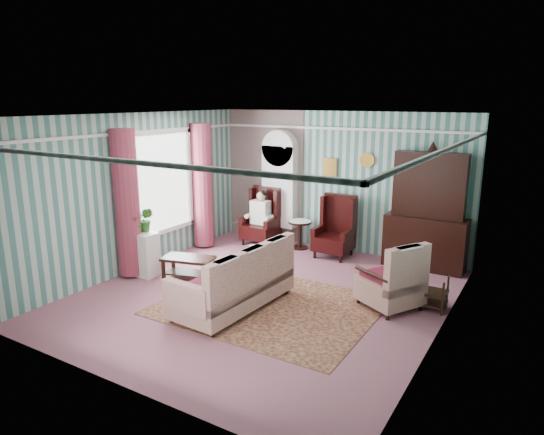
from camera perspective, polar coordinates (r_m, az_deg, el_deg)
The scene contains 17 objects.
floor at distance 8.05m, azimuth -0.99°, elevation -9.18°, with size 6.00×6.00×0.00m, color #89505C.
room_shell at distance 7.98m, azimuth -4.17°, elevation 5.58°, with size 5.53×6.02×2.91m.
bookcase at distance 10.73m, azimuth 0.87°, elevation 2.96°, with size 0.80×0.28×2.24m, color white.
dresser_hutch at distance 9.44m, azimuth 17.83°, elevation 1.14°, with size 1.50×0.56×2.36m, color black.
wingback_left at distance 10.64m, azimuth -1.36°, elevation 0.13°, with size 0.76×0.80×1.25m, color black.
wingback_right at distance 9.85m, azimuth 7.29°, elevation -1.11°, with size 0.76×0.80×1.25m, color black.
seated_woman at distance 10.65m, azimuth -1.36°, elevation -0.05°, with size 0.44×0.40×1.18m, color beige, non-canonical shape.
round_side_table at distance 10.41m, azimuth 3.29°, elevation -2.04°, with size 0.50×0.50×0.60m, color black.
nest_table at distance 7.88m, azimuth 18.27°, elevation -8.33°, with size 0.45×0.38×0.54m, color black.
plant_stand at distance 9.13m, azimuth -14.96°, elevation -4.16°, with size 0.55×0.35×0.80m, color silver.
rug at distance 7.67m, azimuth -0.26°, elevation -10.34°, with size 3.20×2.60×0.01m, color #4C191E.
sofa at distance 7.45m, azimuth -4.65°, elevation -6.66°, with size 2.09×0.99×1.09m, color beige.
floral_armchair at distance 7.70m, azimuth 13.74°, elevation -7.21°, with size 0.88×0.85×0.87m, color #B6AD8D.
coffee_table at distance 8.80m, azimuth -9.78°, elevation -5.90°, with size 0.91×0.46×0.41m, color black.
potted_plant_a at distance 8.93m, azimuth -15.73°, elevation -0.56°, with size 0.37×0.32×0.41m, color #21581B.
potted_plant_b at distance 9.00m, azimuth -14.56°, elevation -0.25°, with size 0.25×0.20×0.45m, color #2D5A1C.
potted_plant_c at distance 9.05m, azimuth -15.51°, elevation -0.53°, with size 0.20×0.20×0.36m, color #234F18.
Camera 1 is at (3.92, -6.29, 3.15)m, focal length 32.00 mm.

